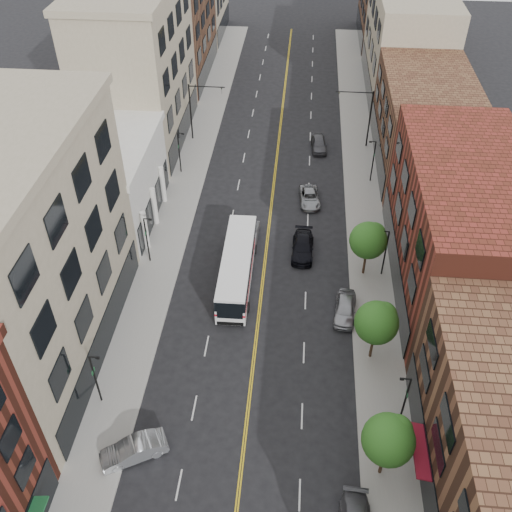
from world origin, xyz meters
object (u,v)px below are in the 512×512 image
(car_lane_a, at_px, (303,247))
(car_lane_behind, at_px, (249,235))
(car_lane_c, at_px, (319,144))
(car_lane_b, at_px, (310,197))
(car_parked_far, at_px, (345,308))
(city_bus, at_px, (237,265))
(car_angle_b, at_px, (134,450))

(car_lane_a, bearing_deg, car_lane_behind, 166.06)
(car_lane_behind, xyz_separation_m, car_lane_a, (5.36, -1.43, -0.05))
(car_lane_a, height_order, car_lane_c, car_lane_c)
(car_lane_b, height_order, car_lane_c, car_lane_c)
(car_parked_far, bearing_deg, car_lane_c, 100.56)
(car_lane_behind, bearing_deg, car_parked_far, 135.32)
(car_parked_far, bearing_deg, car_lane_b, 107.01)
(city_bus, bearing_deg, car_lane_b, 63.40)
(city_bus, relative_size, car_lane_b, 2.62)
(car_parked_far, relative_size, car_lane_behind, 0.93)
(car_lane_a, bearing_deg, car_angle_b, -114.74)
(car_lane_b, bearing_deg, car_parked_far, -84.66)
(city_bus, height_order, car_lane_c, city_bus)
(car_lane_a, bearing_deg, car_lane_b, 87.41)
(city_bus, xyz_separation_m, car_lane_a, (5.90, 4.41, -1.04))
(car_parked_far, xyz_separation_m, car_lane_c, (-2.34, 28.33, -0.00))
(car_lane_behind, bearing_deg, city_bus, 85.76)
(car_angle_b, bearing_deg, car_lane_b, 132.02)
(car_lane_a, relative_size, car_lane_c, 1.15)
(car_lane_b, xyz_separation_m, car_lane_c, (0.96, 11.60, 0.12))
(city_bus, xyz_separation_m, car_lane_behind, (0.54, 5.83, -0.99))
(car_angle_b, distance_m, car_lane_b, 33.52)
(city_bus, bearing_deg, car_lane_c, 72.86)
(car_parked_far, xyz_separation_m, car_lane_behind, (-9.20, 9.44, 0.03))
(city_bus, distance_m, car_lane_a, 7.44)
(city_bus, height_order, car_lane_a, city_bus)
(car_angle_b, distance_m, car_lane_c, 44.84)
(city_bus, relative_size, car_lane_c, 2.70)
(car_lane_a, height_order, car_lane_b, car_lane_a)
(car_parked_far, distance_m, car_lane_c, 28.43)
(car_angle_b, relative_size, car_lane_b, 1.00)
(car_lane_behind, distance_m, car_lane_a, 5.54)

